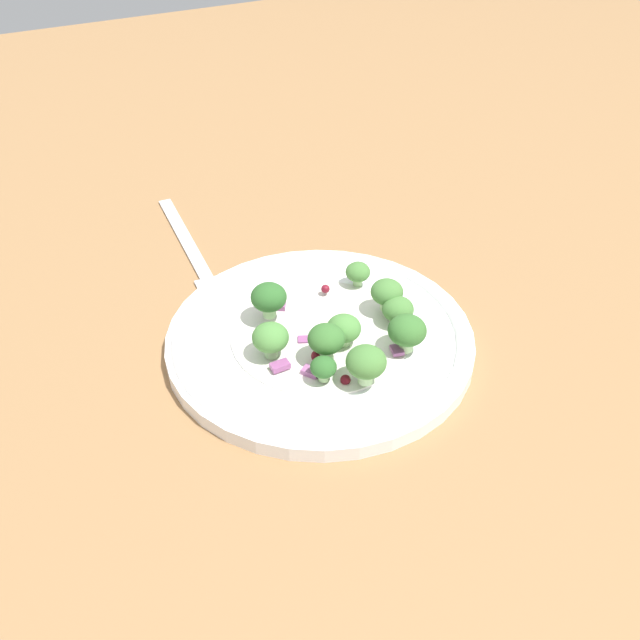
{
  "coord_description": "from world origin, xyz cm",
  "views": [
    {
      "loc": [
        16.64,
        41.27,
        40.28
      ],
      "look_at": [
        -2.54,
        -1.96,
        2.7
      ],
      "focal_mm": 43.78,
      "sensor_mm": 36.0,
      "label": 1
    }
  ],
  "objects_px": {
    "broccoli_floret_1": "(323,368)",
    "fork": "(193,252)",
    "plate": "(320,338)",
    "broccoli_floret_0": "(326,340)",
    "broccoli_floret_2": "(387,293)"
  },
  "relations": [
    {
      "from": "plate",
      "to": "broccoli_floret_1",
      "type": "distance_m",
      "value": 0.06
    },
    {
      "from": "plate",
      "to": "fork",
      "type": "distance_m",
      "value": 0.18
    },
    {
      "from": "broccoli_floret_1",
      "to": "broccoli_floret_2",
      "type": "xyz_separation_m",
      "value": [
        -0.08,
        -0.05,
        0.01
      ]
    },
    {
      "from": "broccoli_floret_0",
      "to": "fork",
      "type": "relative_size",
      "value": 0.15
    },
    {
      "from": "broccoli_floret_0",
      "to": "broccoli_floret_1",
      "type": "height_order",
      "value": "broccoli_floret_0"
    },
    {
      "from": "broccoli_floret_2",
      "to": "fork",
      "type": "distance_m",
      "value": 0.2
    },
    {
      "from": "plate",
      "to": "broccoli_floret_1",
      "type": "relative_size",
      "value": 12.32
    },
    {
      "from": "broccoli_floret_0",
      "to": "broccoli_floret_1",
      "type": "distance_m",
      "value": 0.02
    },
    {
      "from": "broccoli_floret_1",
      "to": "fork",
      "type": "bearing_deg",
      "value": -81.17
    },
    {
      "from": "plate",
      "to": "broccoli_floret_0",
      "type": "xyz_separation_m",
      "value": [
        0.01,
        0.03,
        0.03
      ]
    },
    {
      "from": "broccoli_floret_2",
      "to": "fork",
      "type": "height_order",
      "value": "broccoli_floret_2"
    },
    {
      "from": "broccoli_floret_0",
      "to": "fork",
      "type": "bearing_deg",
      "value": -77.39
    },
    {
      "from": "broccoli_floret_0",
      "to": "broccoli_floret_2",
      "type": "xyz_separation_m",
      "value": [
        -0.07,
        -0.03,
        -0.0
      ]
    },
    {
      "from": "plate",
      "to": "fork",
      "type": "xyz_separation_m",
      "value": [
        0.05,
        -0.17,
        -0.01
      ]
    },
    {
      "from": "plate",
      "to": "broccoli_floret_2",
      "type": "bearing_deg",
      "value": -177.44
    }
  ]
}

